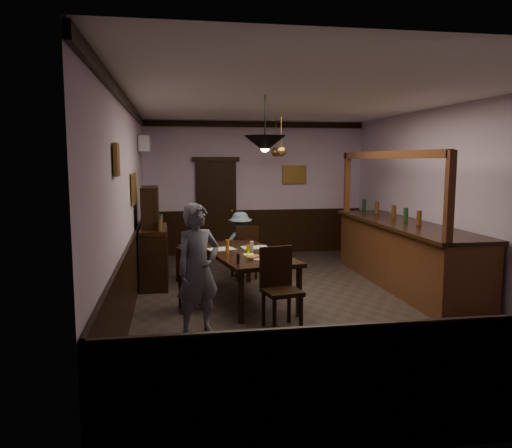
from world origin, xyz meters
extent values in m
cube|color=#2D2621|center=(0.00, 0.00, -0.01)|extent=(5.00, 8.00, 0.01)
cube|color=white|center=(0.00, 0.00, 3.00)|extent=(5.00, 8.00, 0.01)
cube|color=#C6ABC6|center=(0.00, 4.00, 1.50)|extent=(5.00, 0.01, 3.00)
cube|color=#C6ABC6|center=(0.00, -4.00, 1.50)|extent=(5.00, 0.01, 3.00)
cube|color=#C6ABC6|center=(-2.50, 0.00, 1.50)|extent=(0.01, 8.00, 3.00)
cube|color=#C6ABC6|center=(2.50, 0.00, 1.50)|extent=(0.01, 8.00, 3.00)
cube|color=black|center=(-0.79, 0.19, 0.72)|extent=(1.41, 2.35, 0.06)
cube|color=black|center=(-1.01, -0.89, 0.34)|extent=(0.07, 0.07, 0.69)
cube|color=black|center=(-0.19, -0.73, 0.34)|extent=(0.07, 0.07, 0.69)
cube|color=black|center=(-1.40, 1.11, 0.34)|extent=(0.07, 0.07, 0.69)
cube|color=black|center=(-0.58, 1.27, 0.34)|extent=(0.07, 0.07, 0.69)
cube|color=black|center=(-1.50, 1.43, 0.43)|extent=(0.52, 0.52, 0.05)
cube|color=black|center=(-1.43, 1.26, 0.69)|extent=(0.39, 0.18, 0.48)
cube|color=black|center=(-1.40, 1.64, 0.21)|extent=(0.04, 0.04, 0.41)
cube|color=black|center=(-1.71, 1.52, 0.21)|extent=(0.04, 0.04, 0.41)
cube|color=black|center=(-1.29, 1.33, 0.21)|extent=(0.04, 0.04, 0.41)
cube|color=black|center=(-1.59, 1.22, 0.21)|extent=(0.04, 0.04, 0.41)
cube|color=black|center=(-0.61, 1.60, 0.45)|extent=(0.49, 0.49, 0.05)
cube|color=black|center=(-0.58, 1.41, 0.73)|extent=(0.42, 0.12, 0.50)
cube|color=black|center=(-0.48, 1.80, 0.22)|extent=(0.04, 0.04, 0.43)
cube|color=black|center=(-0.81, 1.74, 0.22)|extent=(0.04, 0.04, 0.43)
cube|color=black|center=(-0.41, 1.46, 0.22)|extent=(0.04, 0.04, 0.43)
cube|color=black|center=(-0.75, 1.40, 0.22)|extent=(0.04, 0.04, 0.43)
cube|color=black|center=(-0.52, -1.18, 0.48)|extent=(0.53, 0.53, 0.05)
cube|color=black|center=(-0.56, -0.99, 0.77)|extent=(0.45, 0.13, 0.53)
cube|color=black|center=(-0.67, -1.40, 0.23)|extent=(0.04, 0.04, 0.46)
cube|color=black|center=(-0.31, -1.33, 0.23)|extent=(0.04, 0.04, 0.46)
cube|color=black|center=(-0.74, -1.04, 0.23)|extent=(0.04, 0.04, 0.46)
cube|color=black|center=(-0.38, -0.97, 0.23)|extent=(0.04, 0.04, 0.46)
cube|color=black|center=(-1.59, -0.17, 0.42)|extent=(0.51, 0.51, 0.05)
cube|color=black|center=(-1.75, -0.24, 0.67)|extent=(0.18, 0.38, 0.46)
cube|color=black|center=(-1.38, -0.26, 0.20)|extent=(0.04, 0.04, 0.40)
cube|color=black|center=(-1.50, 0.03, 0.20)|extent=(0.04, 0.04, 0.40)
cube|color=black|center=(-1.68, -0.38, 0.20)|extent=(0.04, 0.04, 0.40)
cube|color=black|center=(-1.79, -0.08, 0.20)|extent=(0.04, 0.04, 0.40)
imported|color=slate|center=(-1.58, -1.24, 0.82)|extent=(0.71, 0.63, 1.63)
imported|color=#475130|center=(-1.53, 1.62, 0.56)|extent=(0.57, 0.46, 1.11)
imported|color=slate|center=(-0.65, 1.80, 0.60)|extent=(0.80, 0.49, 1.19)
cube|color=silver|center=(-1.14, 0.48, 0.75)|extent=(0.50, 0.42, 0.01)
cube|color=silver|center=(-0.58, 0.53, 0.75)|extent=(0.45, 0.34, 0.01)
cube|color=#FFFA5D|center=(-0.77, -0.02, 0.75)|extent=(0.18, 0.18, 0.00)
cylinder|color=white|center=(-0.41, -0.28, 0.76)|extent=(0.15, 0.15, 0.01)
imported|color=white|center=(-0.36, -0.31, 0.80)|extent=(0.09, 0.09, 0.07)
cylinder|color=white|center=(-0.71, -0.40, 0.76)|extent=(0.22, 0.22, 0.01)
torus|color=#C68C47|center=(-0.80, -0.42, 0.79)|extent=(0.13, 0.13, 0.04)
torus|color=#C68C47|center=(-0.73, -0.35, 0.79)|extent=(0.13, 0.13, 0.04)
cylinder|color=#FEF115|center=(-0.76, 0.10, 0.81)|extent=(0.07, 0.07, 0.12)
cylinder|color=#BF721E|center=(-1.07, 0.16, 0.85)|extent=(0.06, 0.06, 0.20)
cylinder|color=silver|center=(-0.68, 0.26, 0.82)|extent=(0.06, 0.06, 0.15)
cylinder|color=black|center=(-1.01, -0.64, 0.82)|extent=(0.04, 0.04, 0.14)
cube|color=black|center=(-2.20, 1.42, 0.46)|extent=(0.46, 1.28, 0.91)
cube|color=black|center=(-2.20, 1.42, 0.96)|extent=(0.44, 1.23, 0.07)
cube|color=black|center=(-2.25, 1.42, 1.32)|extent=(0.27, 0.82, 0.73)
cube|color=#442412|center=(2.00, 0.60, 0.52)|extent=(0.85, 3.98, 1.04)
cube|color=black|center=(1.98, 0.60, 1.06)|extent=(0.95, 4.07, 0.06)
cube|color=#442412|center=(1.62, 0.60, 2.23)|extent=(0.10, 3.88, 0.12)
cube|color=#442412|center=(1.62, -1.29, 1.66)|extent=(0.10, 0.10, 1.23)
cube|color=#442412|center=(1.62, 2.50, 1.66)|extent=(0.10, 0.10, 1.23)
cube|color=black|center=(-0.90, 3.95, 1.05)|extent=(0.90, 0.06, 2.10)
cube|color=white|center=(-2.38, 2.90, 2.45)|extent=(0.20, 0.85, 0.30)
cube|color=olive|center=(-2.46, -1.60, 2.15)|extent=(0.04, 0.28, 0.36)
cube|color=olive|center=(-2.46, 0.80, 1.70)|extent=(0.04, 0.62, 0.48)
cube|color=olive|center=(0.90, 3.96, 1.80)|extent=(0.55, 0.04, 0.42)
cylinder|color=black|center=(-0.64, -0.60, 2.68)|extent=(0.02, 0.02, 0.64)
cone|color=black|center=(-0.64, -0.60, 2.36)|extent=(0.56, 0.56, 0.22)
sphere|color=#FFD88C|center=(-0.64, -0.60, 2.31)|extent=(0.12, 0.12, 0.12)
cylinder|color=#BF8C3F|center=(0.10, 1.75, 2.65)|extent=(0.02, 0.02, 0.70)
cone|color=#BF8C3F|center=(0.10, 1.75, 2.30)|extent=(0.20, 0.20, 0.22)
sphere|color=#FFD88C|center=(0.10, 1.75, 2.25)|extent=(0.12, 0.12, 0.12)
cylinder|color=#BF8C3F|center=(0.30, 3.17, 2.65)|extent=(0.02, 0.02, 0.70)
cone|color=#BF8C3F|center=(0.30, 3.17, 2.30)|extent=(0.20, 0.20, 0.22)
sphere|color=#FFD88C|center=(0.30, 3.17, 2.25)|extent=(0.12, 0.12, 0.12)
camera|label=1|loc=(-1.88, -7.21, 2.16)|focal=35.00mm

